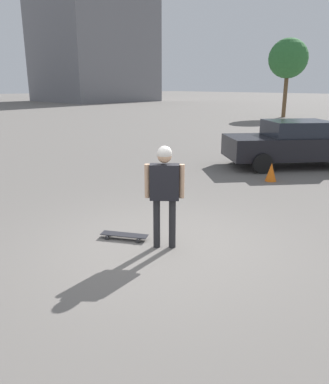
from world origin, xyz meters
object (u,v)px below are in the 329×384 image
Objects in this scene: skateboard at (124,235)px; traffic_cone at (271,172)px; car_parked_near at (294,143)px; person at (165,184)px.

skateboard is 1.56× the size of traffic_cone.
traffic_cone is at bearing 51.65° from car_parked_near.
person is at bearing -77.39° from traffic_cone.
traffic_cone is at bearing -118.02° from skateboard.
car_parked_near is at bearing 58.75° from person.
traffic_cone reaches higher than skateboard.
car_parked_near is 8.81× the size of traffic_cone.
skateboard is at bearing 44.73° from car_parked_near.
skateboard is at bearing -85.49° from traffic_cone.
car_parked_near reaches higher than skateboard.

